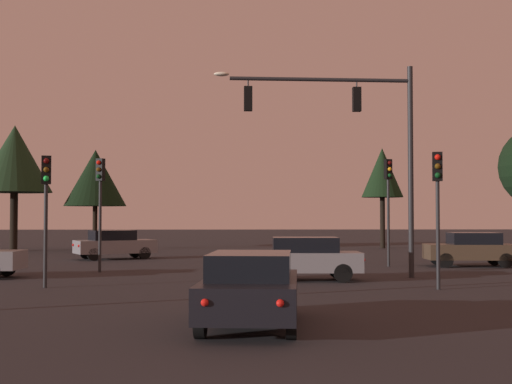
# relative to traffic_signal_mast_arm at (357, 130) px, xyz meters

# --- Properties ---
(ground_plane) EXTENTS (168.00, 168.00, 0.00)m
(ground_plane) POSITION_rel_traffic_signal_mast_arm_xyz_m (-4.03, 5.48, -5.44)
(ground_plane) COLOR #262326
(ground_plane) RESTS_ON ground
(traffic_signal_mast_arm) EXTENTS (7.37, 0.60, 7.82)m
(traffic_signal_mast_arm) POSITION_rel_traffic_signal_mast_arm_xyz_m (0.00, 0.00, 0.00)
(traffic_signal_mast_arm) COLOR #232326
(traffic_signal_mast_arm) RESTS_ON ground
(traffic_light_corner_left) EXTENTS (0.36, 0.39, 4.82)m
(traffic_light_corner_left) POSITION_rel_traffic_signal_mast_arm_xyz_m (2.40, 5.58, -2.05)
(traffic_light_corner_left) COLOR #232326
(traffic_light_corner_left) RESTS_ON ground
(traffic_light_corner_right) EXTENTS (0.35, 0.38, 4.18)m
(traffic_light_corner_right) POSITION_rel_traffic_signal_mast_arm_xyz_m (-10.46, -3.17, -2.47)
(traffic_light_corner_right) COLOR #232326
(traffic_light_corner_right) RESTS_ON ground
(traffic_light_median) EXTENTS (0.37, 0.39, 4.59)m
(traffic_light_median) POSITION_rel_traffic_signal_mast_arm_xyz_m (-9.94, 2.77, -2.20)
(traffic_light_median) COLOR #232326
(traffic_light_median) RESTS_ON ground
(traffic_light_far_side) EXTENTS (0.35, 0.38, 4.25)m
(traffic_light_far_side) POSITION_rel_traffic_signal_mast_arm_xyz_m (1.81, -4.01, -2.42)
(traffic_light_far_side) COLOR #232326
(traffic_light_far_side) RESTS_ON ground
(car_nearside_lane) EXTENTS (2.26, 4.62, 1.52)m
(car_nearside_lane) POSITION_rel_traffic_signal_mast_arm_xyz_m (-4.11, -10.96, -4.64)
(car_nearside_lane) COLOR black
(car_nearside_lane) RESTS_ON ground
(car_crossing_right) EXTENTS (4.30, 1.83, 1.52)m
(car_crossing_right) POSITION_rel_traffic_signal_mast_arm_xyz_m (-2.12, -0.95, -4.65)
(car_crossing_right) COLOR gray
(car_crossing_right) RESTS_ON ground
(car_far_lane) EXTENTS (4.11, 2.04, 1.52)m
(car_far_lane) POSITION_rel_traffic_signal_mast_arm_xyz_m (6.12, 5.55, -4.65)
(car_far_lane) COLOR #473828
(car_far_lane) RESTS_ON ground
(car_parked_lot) EXTENTS (4.44, 3.41, 1.52)m
(car_parked_lot) POSITION_rel_traffic_signal_mast_arm_xyz_m (-10.85, 11.23, -4.65)
(car_parked_lot) COLOR gray
(car_parked_lot) RESTS_ON ground
(tree_behind_sign) EXTENTS (4.83, 4.83, 8.18)m
(tree_behind_sign) POSITION_rel_traffic_signal_mast_arm_xyz_m (-18.91, 19.96, 0.52)
(tree_behind_sign) COLOR black
(tree_behind_sign) RESTS_ON ground
(tree_left_far) EXTENTS (4.02, 4.02, 6.59)m
(tree_left_far) POSITION_rel_traffic_signal_mast_arm_xyz_m (-13.67, 19.98, -0.70)
(tree_left_far) COLOR black
(tree_left_far) RESTS_ON ground
(tree_right_cluster) EXTENTS (2.92, 2.92, 7.05)m
(tree_right_cluster) POSITION_rel_traffic_signal_mast_arm_xyz_m (5.81, 22.92, -0.18)
(tree_right_cluster) COLOR black
(tree_right_cluster) RESTS_ON ground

